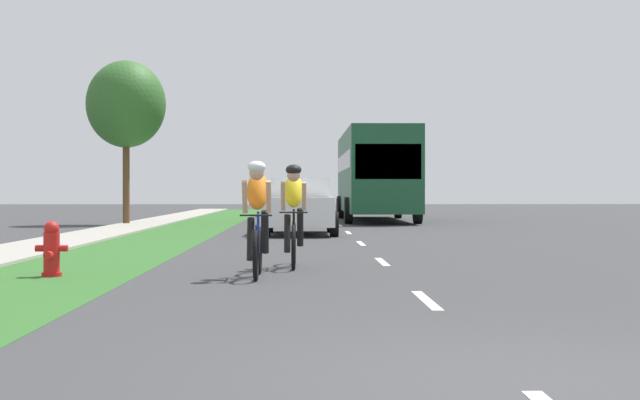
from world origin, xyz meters
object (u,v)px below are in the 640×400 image
Objects in this scene: pickup_blue at (357,197)px; cyclist_trailing at (294,215)px; street_tree_near at (126,105)px; bus_dark_green at (375,171)px; cyclist_lead at (257,218)px; sedan_white at (300,206)px; fire_hydrant_red at (51,250)px.

cyclist_trailing is at bearing -94.76° from pickup_blue.
cyclist_trailing is 20.13m from street_tree_near.
pickup_blue is (0.26, 16.67, -1.15)m from bus_dark_green.
cyclist_lead reaches higher than sedan_white.
bus_dark_green reaches higher than fire_hydrant_red.
fire_hydrant_red is 25.84m from bus_dark_green.
pickup_blue reaches higher than sedan_white.
cyclist_trailing is 11.30m from sedan_white.
sedan_white is 10.34m from street_tree_near.
cyclist_lead is at bearing -4.33° from fire_hydrant_red.
sedan_white is 12.61m from bus_dark_green.
sedan_white is 29.03m from pickup_blue.
cyclist_trailing is 0.15× the size of bus_dark_green.
bus_dark_green reaches higher than pickup_blue.
fire_hydrant_red is 42.18m from pickup_blue.
street_tree_near is at bearing 104.96° from cyclist_lead.
cyclist_lead is 21.63m from street_tree_near.
bus_dark_green is (2.99, 12.19, 1.21)m from sedan_white.
street_tree_near reaches higher than fire_hydrant_red.
pickup_blue is (3.34, 40.15, 0.02)m from cyclist_trailing.
bus_dark_green is 2.27× the size of pickup_blue.
pickup_blue is at bearing 80.91° from fire_hydrant_red.
sedan_white is (0.57, 13.01, -0.04)m from cyclist_lead.
street_tree_near is (-2.67, 20.42, 3.82)m from fire_hydrant_red.
cyclist_trailing is at bearing -97.47° from bus_dark_green.
street_tree_near is at bearing -113.73° from pickup_blue.
fire_hydrant_red is 13.25m from sedan_white.
sedan_white is at bearing -96.43° from pickup_blue.
sedan_white is at bearing -103.78° from bus_dark_green.
bus_dark_green is at bearing -90.90° from pickup_blue.
pickup_blue is at bearing 84.79° from cyclist_lead.
street_tree_near is (-9.33, -21.23, 3.37)m from pickup_blue.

